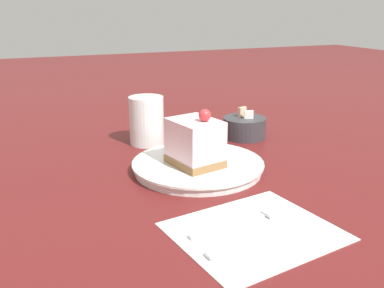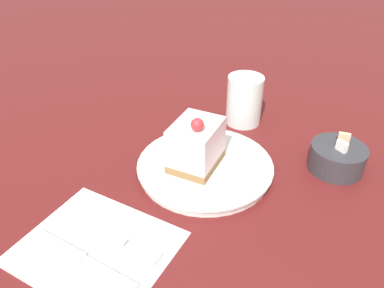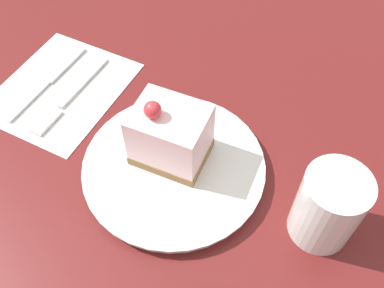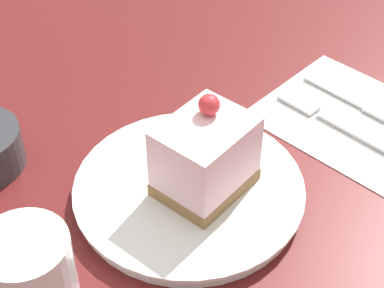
{
  "view_description": "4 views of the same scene",
  "coord_description": "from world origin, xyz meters",
  "px_view_note": "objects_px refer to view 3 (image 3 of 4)",
  "views": [
    {
      "loc": [
        0.67,
        -0.33,
        0.29
      ],
      "look_at": [
        0.01,
        -0.06,
        0.06
      ],
      "focal_mm": 40.0,
      "sensor_mm": 36.0,
      "label": 1
    },
    {
      "loc": [
        0.43,
        0.26,
        0.41
      ],
      "look_at": [
        0.02,
        -0.06,
        0.06
      ],
      "focal_mm": 35.0,
      "sensor_mm": 36.0,
      "label": 2
    },
    {
      "loc": [
        -0.2,
        0.2,
        0.48
      ],
      "look_at": [
        -0.02,
        -0.05,
        0.06
      ],
      "focal_mm": 40.0,
      "sensor_mm": 36.0,
      "label": 3
    },
    {
      "loc": [
        -0.28,
        -0.41,
        0.49
      ],
      "look_at": [
        0.01,
        -0.03,
        0.06
      ],
      "focal_mm": 60.0,
      "sensor_mm": 36.0,
      "label": 4
    }
  ],
  "objects_px": {
    "plate": "(175,168)",
    "knife": "(55,75)",
    "cake_slice": "(170,135)",
    "drinking_glass": "(328,207)",
    "fork": "(67,99)"
  },
  "relations": [
    {
      "from": "fork",
      "to": "knife",
      "type": "bearing_deg",
      "value": -32.84
    },
    {
      "from": "fork",
      "to": "drinking_glass",
      "type": "xyz_separation_m",
      "value": [
        -0.4,
        -0.03,
        0.05
      ]
    },
    {
      "from": "fork",
      "to": "drinking_glass",
      "type": "height_order",
      "value": "drinking_glass"
    },
    {
      "from": "cake_slice",
      "to": "knife",
      "type": "bearing_deg",
      "value": -17.1
    },
    {
      "from": "fork",
      "to": "drinking_glass",
      "type": "relative_size",
      "value": 1.65
    },
    {
      "from": "knife",
      "to": "drinking_glass",
      "type": "relative_size",
      "value": 1.74
    },
    {
      "from": "plate",
      "to": "knife",
      "type": "distance_m",
      "value": 0.26
    },
    {
      "from": "cake_slice",
      "to": "plate",
      "type": "bearing_deg",
      "value": 129.83
    },
    {
      "from": "knife",
      "to": "drinking_glass",
      "type": "height_order",
      "value": "drinking_glass"
    },
    {
      "from": "fork",
      "to": "knife",
      "type": "distance_m",
      "value": 0.06
    },
    {
      "from": "drinking_glass",
      "to": "cake_slice",
      "type": "bearing_deg",
      "value": 7.21
    },
    {
      "from": "cake_slice",
      "to": "fork",
      "type": "distance_m",
      "value": 0.2
    },
    {
      "from": "plate",
      "to": "cake_slice",
      "type": "bearing_deg",
      "value": -38.23
    },
    {
      "from": "cake_slice",
      "to": "drinking_glass",
      "type": "distance_m",
      "value": 0.21
    },
    {
      "from": "fork",
      "to": "knife",
      "type": "relative_size",
      "value": 0.95
    }
  ]
}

